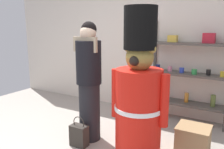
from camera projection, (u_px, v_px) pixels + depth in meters
name	position (u px, v px, depth m)	size (l,w,h in m)	color
back_wall	(145.00, 43.00, 4.42)	(6.40, 0.12, 2.60)	silver
merchandise_shelf	(189.00, 72.00, 3.89)	(1.32, 0.35, 1.70)	#4C4742
teddy_bear_guard	(139.00, 97.00, 2.78)	(0.73, 0.58, 1.83)	red
person_shopper	(89.00, 81.00, 3.23)	(0.37, 0.35, 1.67)	black
shopping_bag	(79.00, 135.00, 3.17)	(0.24, 0.15, 0.42)	#332D28
display_crate	(193.00, 139.00, 3.02)	(0.41, 0.37, 0.34)	#9E7A51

